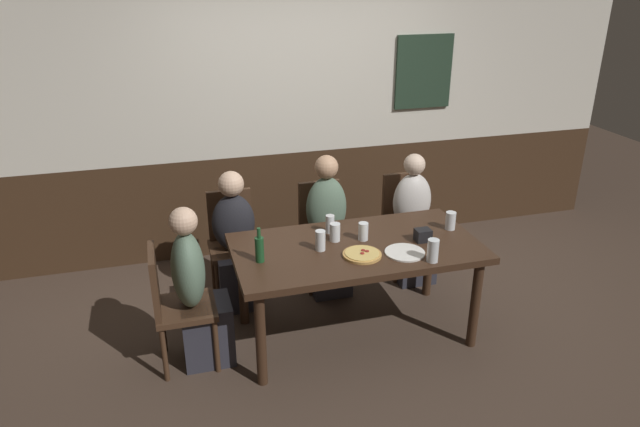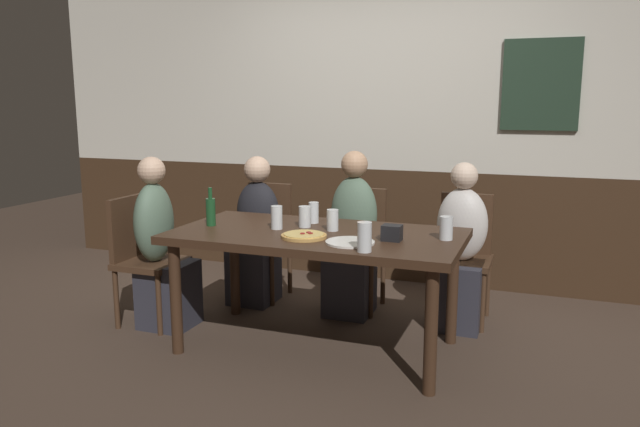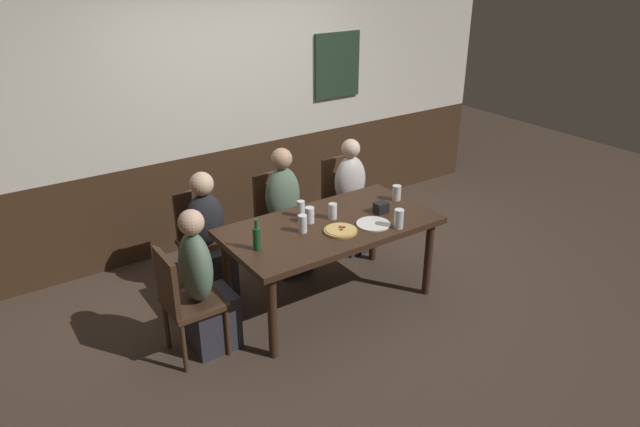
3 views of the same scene
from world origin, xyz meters
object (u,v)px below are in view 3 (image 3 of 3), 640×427
object	(u,v)px
chair_mid_far	(277,214)
pizza	(341,230)
person_head_west	(204,292)
beer_glass_half	(397,193)
beer_bottle_green	(257,238)
chair_head_west	(183,298)
tumbler_water	(301,210)
plate_white_large	(373,224)
pint_glass_amber	(310,216)
pint_glass_stout	(333,212)
condiment_caddy	(381,208)
dining_table	(330,232)
person_left_far	(209,244)
person_right_far	(352,204)
pint_glass_pale	(399,220)
chair_left_far	(201,235)
person_mid_far	(286,220)
chair_right_far	(343,196)
beer_glass_tall	(302,224)

from	to	relation	value
chair_mid_far	pizza	size ratio (longest dim) A/B	3.30
person_head_west	beer_glass_half	distance (m)	1.92
person_head_west	beer_bottle_green	xyz separation A→B (m)	(0.43, -0.05, 0.35)
chair_head_west	tumbler_water	bearing A→B (deg)	12.30
plate_white_large	pint_glass_amber	bearing A→B (deg)	141.09
pint_glass_stout	condiment_caddy	size ratio (longest dim) A/B	1.19
dining_table	chair_mid_far	size ratio (longest dim) A/B	1.98
person_left_far	beer_glass_half	size ratio (longest dim) A/B	8.22
person_right_far	person_head_west	size ratio (longest dim) A/B	0.97
pizza	pint_glass_pale	distance (m)	0.47
beer_glass_half	pint_glass_stout	xyz separation A→B (m)	(-0.69, 0.00, -0.00)
chair_left_far	person_mid_far	xyz separation A→B (m)	(0.77, -0.16, -0.00)
chair_right_far	beer_bottle_green	bearing A→B (deg)	-147.91
person_head_west	beer_glass_half	world-z (taller)	person_head_west
person_mid_far	chair_right_far	bearing A→B (deg)	11.87
condiment_caddy	pizza	bearing A→B (deg)	-168.28
tumbler_water	chair_head_west	bearing A→B (deg)	-167.70
chair_left_far	pint_glass_pale	xyz separation A→B (m)	(1.17, -1.24, 0.31)
beer_bottle_green	person_right_far	bearing A→B (deg)	27.28
condiment_caddy	pint_glass_amber	bearing A→B (deg)	163.68
tumbler_water	condiment_caddy	size ratio (longest dim) A/B	1.24
person_right_far	pizza	distance (m)	1.21
dining_table	plate_white_large	size ratio (longest dim) A/B	6.32
chair_right_far	pint_glass_pale	bearing A→B (deg)	-106.29
beer_glass_half	beer_bottle_green	size ratio (longest dim) A/B	0.55
dining_table	pint_glass_pale	bearing A→B (deg)	-42.12
tumbler_water	person_mid_far	bearing A→B (deg)	75.21
person_right_far	plate_white_large	size ratio (longest dim) A/B	4.06
chair_mid_far	pint_glass_amber	bearing A→B (deg)	-99.43
person_head_west	condiment_caddy	size ratio (longest dim) A/B	10.55
chair_left_far	pizza	world-z (taller)	chair_left_far
dining_table	pizza	xyz separation A→B (m)	(-0.02, -0.17, 0.09)
dining_table	pint_glass_amber	xyz separation A→B (m)	(-0.13, 0.11, 0.14)
dining_table	tumbler_water	size ratio (longest dim) A/B	12.75
chair_right_far	beer_glass_tall	world-z (taller)	beer_glass_tall
chair_left_far	beer_glass_tall	xyz separation A→B (m)	(0.50, -0.86, 0.31)
chair_head_west	beer_bottle_green	bearing A→B (deg)	-5.11
dining_table	person_left_far	world-z (taller)	person_left_far
dining_table	chair_head_west	xyz separation A→B (m)	(-1.29, 0.00, -0.16)
pizza	tumbler_water	size ratio (longest dim) A/B	1.95
chair_right_far	pint_glass_stout	world-z (taller)	chair_right_far
chair_right_far	person_right_far	bearing A→B (deg)	-90.00
plate_white_large	condiment_caddy	world-z (taller)	condiment_caddy
beer_glass_half	dining_table	bearing A→B (deg)	-174.89
beer_glass_tall	pint_glass_amber	distance (m)	0.18
beer_glass_half	pint_glass_amber	size ratio (longest dim) A/B	1.02
person_mid_far	tumbler_water	distance (m)	0.56
beer_glass_tall	beer_bottle_green	xyz separation A→B (m)	(-0.43, -0.06, 0.03)
plate_white_large	chair_head_west	bearing A→B (deg)	172.34
pint_glass_pale	plate_white_large	bearing A→B (deg)	129.38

